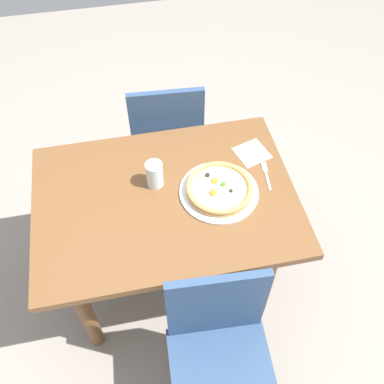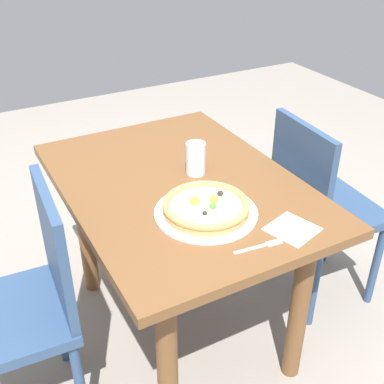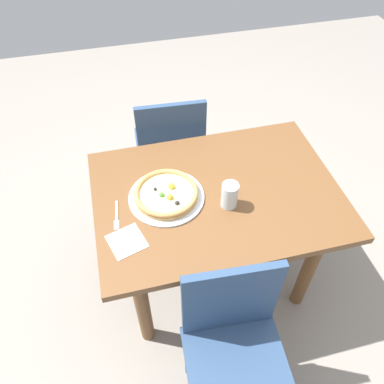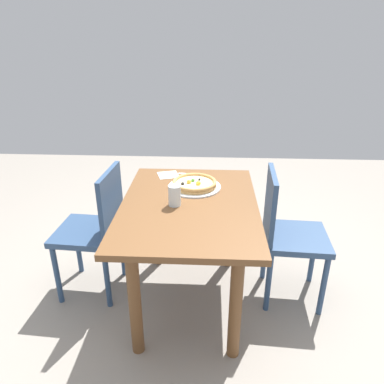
# 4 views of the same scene
# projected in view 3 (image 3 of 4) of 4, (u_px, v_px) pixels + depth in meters

# --- Properties ---
(ground_plane) EXTENTS (6.00, 6.00, 0.00)m
(ground_plane) POSITION_uv_depth(u_px,v_px,m) (211.00, 274.00, 2.33)
(ground_plane) COLOR gray
(dining_table) EXTENTS (1.13, 0.82, 0.74)m
(dining_table) POSITION_uv_depth(u_px,v_px,m) (216.00, 209.00, 1.87)
(dining_table) COLOR brown
(dining_table) RESTS_ON ground
(chair_near) EXTENTS (0.42, 0.42, 0.90)m
(chair_near) POSITION_uv_depth(u_px,v_px,m) (170.00, 148.00, 2.35)
(chair_near) COLOR navy
(chair_near) RESTS_ON ground
(chair_far) EXTENTS (0.43, 0.43, 0.90)m
(chair_far) POSITION_uv_depth(u_px,v_px,m) (234.00, 349.00, 1.54)
(chair_far) COLOR navy
(chair_far) RESTS_ON ground
(plate) EXTENTS (0.35, 0.35, 0.01)m
(plate) POSITION_uv_depth(u_px,v_px,m) (166.00, 197.00, 1.75)
(plate) COLOR silver
(plate) RESTS_ON dining_table
(pizza) EXTENTS (0.29, 0.29, 0.05)m
(pizza) POSITION_uv_depth(u_px,v_px,m) (166.00, 193.00, 1.73)
(pizza) COLOR tan
(pizza) RESTS_ON plate
(fork) EXTENTS (0.03, 0.17, 0.00)m
(fork) POSITION_uv_depth(u_px,v_px,m) (117.00, 217.00, 1.68)
(fork) COLOR silver
(fork) RESTS_ON dining_table
(drinking_glass) EXTENTS (0.07, 0.07, 0.12)m
(drinking_glass) POSITION_uv_depth(u_px,v_px,m) (230.00, 195.00, 1.68)
(drinking_glass) COLOR silver
(drinking_glass) RESTS_ON dining_table
(napkin) EXTENTS (0.17, 0.17, 0.00)m
(napkin) POSITION_uv_depth(u_px,v_px,m) (127.00, 241.00, 1.59)
(napkin) COLOR white
(napkin) RESTS_ON dining_table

